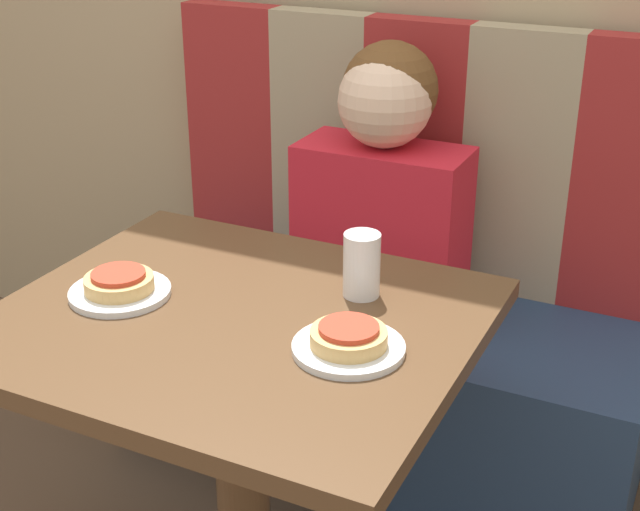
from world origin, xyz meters
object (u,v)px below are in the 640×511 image
at_px(plate_left, 120,292).
at_px(pizza_right, 349,336).
at_px(drinking_cup, 362,265).
at_px(plate_right, 348,348).
at_px(person, 384,176).
at_px(pizza_left, 119,282).

xyz_separation_m(plate_left, pizza_right, (0.45, 0.00, 0.02)).
bearing_deg(pizza_right, drinking_cup, 107.73).
height_order(plate_left, pizza_right, pizza_right).
bearing_deg(drinking_cup, plate_right, -72.27).
height_order(person, pizza_left, person).
bearing_deg(drinking_cup, pizza_left, -153.75).
distance_m(plate_right, drinking_cup, 0.21).
distance_m(plate_right, pizza_right, 0.02).
xyz_separation_m(person, drinking_cup, (0.16, -0.50, 0.02)).
distance_m(plate_left, pizza_right, 0.45).
height_order(pizza_right, drinking_cup, drinking_cup).
relative_size(person, pizza_right, 5.12).
xyz_separation_m(person, pizza_left, (-0.22, -0.69, -0.01)).
distance_m(person, plate_right, 0.73).
xyz_separation_m(plate_right, drinking_cup, (-0.06, 0.19, 0.05)).
xyz_separation_m(plate_left, plate_right, (0.45, 0.00, 0.00)).
bearing_deg(plate_left, pizza_left, 180.00).
height_order(pizza_left, drinking_cup, drinking_cup).
relative_size(pizza_right, drinking_cup, 1.05).
bearing_deg(drinking_cup, person, 107.90).
bearing_deg(plate_left, pizza_right, 0.00).
bearing_deg(pizza_left, pizza_right, 0.00).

